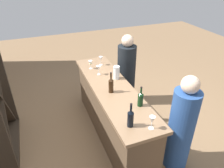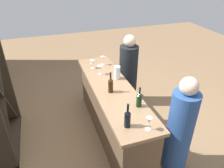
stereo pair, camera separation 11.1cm
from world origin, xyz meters
name	(u,v)px [view 1 (the left image)]	position (x,y,z in m)	size (l,w,h in m)	color
ground_plane	(112,131)	(0.00, 0.00, 0.00)	(12.00, 12.00, 0.00)	#846647
bar_counter	(112,110)	(0.00, 0.00, 0.46)	(2.34, 0.59, 0.91)	brown
wine_bottle_leftmost_near_black	(131,118)	(-0.90, 0.12, 1.03)	(0.07, 0.07, 0.32)	black
wine_bottle_second_left_dark_green	(141,99)	(-0.58, -0.17, 1.02)	(0.07, 0.07, 0.29)	black
wine_bottle_center_amber_brown	(111,85)	(-0.13, 0.07, 1.03)	(0.07, 0.07, 0.32)	#331E0F
wine_glass_near_left	(101,59)	(0.81, -0.09, 1.02)	(0.07, 0.07, 0.16)	white
wine_glass_near_center	(152,120)	(-1.03, -0.09, 1.03)	(0.07, 0.07, 0.17)	white
wine_glass_near_right	(99,68)	(0.46, 0.06, 1.03)	(0.07, 0.07, 0.16)	white
wine_glass_far_left	(90,63)	(0.73, 0.13, 1.01)	(0.07, 0.07, 0.15)	white
water_pitcher	(116,72)	(0.23, -0.16, 1.02)	(0.10, 0.10, 0.22)	silver
person_left_guest	(126,73)	(0.78, -0.60, 0.66)	(0.45, 0.45, 1.43)	black
person_center_guest	(181,128)	(-0.94, -0.62, 0.67)	(0.37, 0.37, 1.44)	#284C8C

